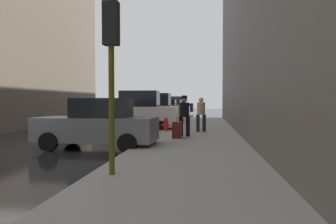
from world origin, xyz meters
name	(u,v)px	position (x,y,z in m)	size (l,w,h in m)	color
ground_plane	(13,151)	(0.00, 0.00, 0.00)	(120.00, 120.00, 0.00)	black
sidewalk	(191,152)	(6.00, 0.00, 0.07)	(4.00, 40.00, 0.15)	gray
parked_gray_coupe	(98,124)	(2.65, 0.98, 0.85)	(4.25, 2.16, 1.79)	slate
parked_white_van	(137,113)	(2.65, 7.74, 1.03)	(4.63, 2.12, 2.25)	silver
parked_bronze_suv	(154,110)	(2.65, 13.62, 1.03)	(4.64, 2.15, 2.25)	brown
parked_silver_sedan	(164,110)	(2.65, 19.39, 0.85)	(4.20, 2.06, 1.79)	#B7BABF
parked_blue_sedan	(171,108)	(2.65, 25.69, 0.85)	(4.25, 2.16, 1.79)	navy
parked_black_suv	(176,106)	(2.65, 31.92, 1.03)	(4.62, 2.10, 2.25)	black
fire_hydrant	(166,124)	(4.45, 6.21, 0.50)	(0.42, 0.22, 0.70)	red
traffic_light	(111,50)	(4.50, -3.66, 2.76)	(0.32, 0.32, 3.60)	#514C0F
pedestrian_with_fedora	(184,114)	(5.54, 3.95, 1.14)	(0.53, 0.50, 1.78)	black
pedestrian_in_tan_coat	(201,113)	(6.24, 6.13, 1.10)	(0.53, 0.49, 1.71)	black
rolling_suitcase	(177,130)	(5.28, 3.18, 0.49)	(0.36, 0.56, 1.04)	#591414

